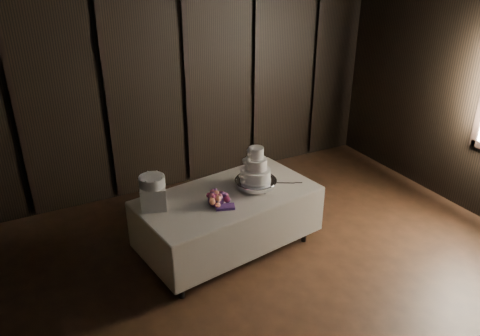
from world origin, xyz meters
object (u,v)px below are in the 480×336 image
Objects in this scene: wedding_cake at (254,169)px; small_cake at (152,181)px; display_table at (228,221)px; bouquet at (216,198)px; cake_stand at (256,184)px; box_pedestal at (153,196)px.

wedding_cake reaches higher than small_cake.
bouquet is at bearing -155.42° from display_table.
wedding_cake is at bearing -10.49° from display_table.
cake_stand is 0.21m from wedding_cake.
small_cake is (-0.81, 0.11, 0.65)m from display_table.
bouquet is (-0.21, -0.14, 0.41)m from display_table.
wedding_cake reaches higher than cake_stand.
box_pedestal is at bearing 173.86° from wedding_cake.
box_pedestal is (-1.14, 0.12, -0.12)m from wedding_cake.
bouquet is 1.60× the size of box_pedestal.
cake_stand is 1.80× the size of small_cake.
display_table is 5.12× the size of bouquet.
cake_stand is 1.17× the size of bouquet.
bouquet is at bearing -165.57° from cake_stand.
wedding_cake is 1.15m from small_cake.
bouquet is 0.69m from small_cake.
display_table is 7.91× the size of small_cake.
box_pedestal is at bearing 174.85° from cake_stand.
display_table is at bearing 178.25° from wedding_cake.
box_pedestal is 0.18m from small_cake.
small_cake is at bearing 157.39° from bouquet.
display_table is 1.05m from small_cake.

